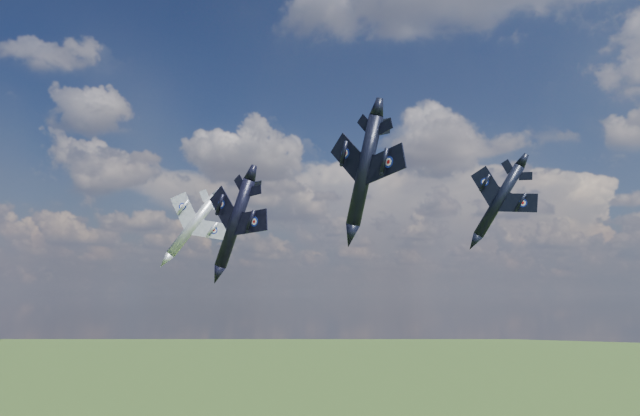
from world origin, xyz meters
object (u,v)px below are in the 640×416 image
at_px(jet_left_silver, 193,225).
at_px(jet_right_navy, 365,171).
at_px(jet_high_navy, 499,201).
at_px(jet_lead_navy, 235,223).

bearing_deg(jet_left_silver, jet_right_navy, -58.26).
bearing_deg(jet_left_silver, jet_high_navy, -7.20).
bearing_deg(jet_right_navy, jet_lead_navy, 173.72).
bearing_deg(jet_high_navy, jet_lead_navy, -128.10).
relative_size(jet_right_navy, jet_high_navy, 0.88).
distance_m(jet_right_navy, jet_left_silver, 42.77).
relative_size(jet_lead_navy, jet_high_navy, 0.98).
distance_m(jet_lead_navy, jet_left_silver, 20.19).
bearing_deg(jet_lead_navy, jet_right_navy, -16.07).
distance_m(jet_lead_navy, jet_right_navy, 23.00).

